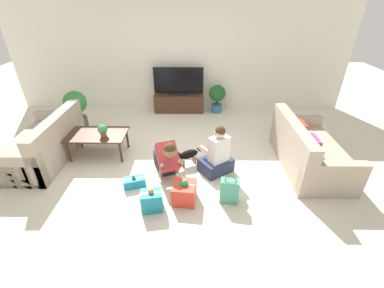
{
  "coord_description": "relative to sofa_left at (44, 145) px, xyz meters",
  "views": [
    {
      "loc": [
        0.39,
        -3.93,
        2.69
      ],
      "look_at": [
        0.35,
        -0.12,
        0.45
      ],
      "focal_mm": 24.0,
      "sensor_mm": 36.0,
      "label": 1
    }
  ],
  "objects": [
    {
      "name": "sofa_right",
      "position": [
        4.75,
        -0.17,
        0.0
      ],
      "size": [
        0.94,
        1.78,
        0.84
      ],
      "rotation": [
        0.0,
        0.0,
        1.57
      ],
      "color": "tan",
      "rests_on": "ground_plane"
    },
    {
      "name": "gift_box_b",
      "position": [
        2.16,
        -1.3,
        -0.14
      ],
      "size": [
        0.33,
        0.27,
        0.36
      ],
      "rotation": [
        0.0,
        0.0,
        0.16
      ],
      "color": "teal",
      "rests_on": "ground_plane"
    },
    {
      "name": "person_sitting",
      "position": [
        3.15,
        -0.38,
        0.03
      ],
      "size": [
        0.66,
        0.63,
        0.89
      ],
      "rotation": [
        0.0,
        0.0,
        3.75
      ],
      "color": "#283351",
      "rests_on": "ground_plane"
    },
    {
      "name": "tv",
      "position": [
        2.35,
        2.28,
        0.47
      ],
      "size": [
        1.24,
        0.2,
        0.69
      ],
      "color": "black",
      "rests_on": "tv_console"
    },
    {
      "name": "gift_box_a",
      "position": [
        1.8,
        -0.79,
        -0.21
      ],
      "size": [
        0.38,
        0.28,
        0.21
      ],
      "rotation": [
        0.0,
        0.0,
        0.31
      ],
      "color": "teal",
      "rests_on": "ground_plane"
    },
    {
      "name": "potted_plant_corner_left",
      "position": [
        0.15,
        1.24,
        0.23
      ],
      "size": [
        0.49,
        0.49,
        0.89
      ],
      "color": "#4C4C51",
      "rests_on": "ground_plane"
    },
    {
      "name": "person_kneeling",
      "position": [
        2.31,
        -0.5,
        0.05
      ],
      "size": [
        0.55,
        0.8,
        0.77
      ],
      "rotation": [
        0.0,
        0.0,
        0.35
      ],
      "color": "#23232D",
      "rests_on": "ground_plane"
    },
    {
      "name": "tv_console",
      "position": [
        2.35,
        2.28,
        -0.06
      ],
      "size": [
        1.26,
        0.38,
        0.46
      ],
      "color": "#472D1E",
      "rests_on": "ground_plane"
    },
    {
      "name": "dog",
      "position": [
        2.61,
        -0.18,
        -0.09
      ],
      "size": [
        0.5,
        0.33,
        0.31
      ],
      "rotation": [
        0.0,
        0.0,
        5.23
      ],
      "color": "black",
      "rests_on": "ground_plane"
    },
    {
      "name": "coffee_table",
      "position": [
        0.95,
        0.15,
        0.11
      ],
      "size": [
        1.07,
        0.64,
        0.45
      ],
      "color": "#472D1E",
      "rests_on": "ground_plane"
    },
    {
      "name": "tabletop_plant",
      "position": [
        1.11,
        0.07,
        0.28
      ],
      "size": [
        0.17,
        0.17,
        0.22
      ],
      "color": "#A36042",
      "rests_on": "coffee_table"
    },
    {
      "name": "sofa_left",
      "position": [
        0.0,
        0.0,
        0.0
      ],
      "size": [
        0.94,
        1.78,
        0.84
      ],
      "rotation": [
        0.0,
        0.0,
        -1.57
      ],
      "color": "tan",
      "rests_on": "ground_plane"
    },
    {
      "name": "ground_plane",
      "position": [
        2.37,
        -0.09,
        -0.29
      ],
      "size": [
        16.0,
        16.0,
        0.0
      ],
      "primitive_type": "plane",
      "color": "beige"
    },
    {
      "name": "gift_bag_a",
      "position": [
        3.28,
        -1.12,
        -0.09
      ],
      "size": [
        0.29,
        0.19,
        0.41
      ],
      "rotation": [
        0.0,
        0.0,
        -0.15
      ],
      "color": "#4CA384",
      "rests_on": "ground_plane"
    },
    {
      "name": "wall_back",
      "position": [
        2.37,
        2.54,
        1.01
      ],
      "size": [
        8.4,
        0.06,
        2.6
      ],
      "color": "white",
      "rests_on": "ground_plane"
    },
    {
      "name": "gift_box_c",
      "position": [
        2.62,
        -1.12,
        -0.13
      ],
      "size": [
        0.37,
        0.38,
        0.39
      ],
      "rotation": [
        0.0,
        0.0,
        -0.11
      ],
      "color": "red",
      "rests_on": "ground_plane"
    },
    {
      "name": "potted_plant_back_right",
      "position": [
        3.33,
        2.23,
        0.15
      ],
      "size": [
        0.42,
        0.42,
        0.72
      ],
      "color": "#336B84",
      "rests_on": "ground_plane"
    }
  ]
}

